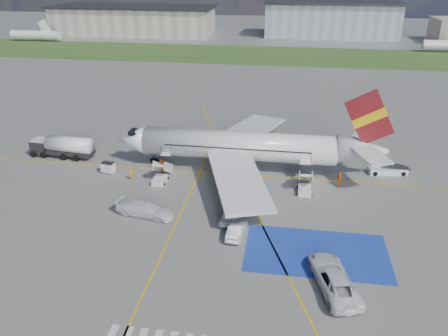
{
  "coord_description": "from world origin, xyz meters",
  "views": [
    {
      "loc": [
        6.31,
        -40.23,
        26.02
      ],
      "look_at": [
        -0.83,
        6.54,
        3.5
      ],
      "focal_mm": 35.0,
      "sensor_mm": 36.0,
      "label": 1
    }
  ],
  "objects": [
    {
      "name": "crew_nose",
      "position": [
        -10.14,
        11.17,
        0.92
      ],
      "size": [
        0.78,
        0.95,
        1.84
      ],
      "primitive_type": "imported",
      "rotation": [
        0.0,
        0.0,
        -1.48
      ],
      "color": "orange",
      "rests_on": "ground"
    },
    {
      "name": "gpu_cart",
      "position": [
        -17.25,
        10.04,
        0.66
      ],
      "size": [
        1.98,
        1.51,
        1.48
      ],
      "rotation": [
        0.0,
        0.0,
        -0.24
      ],
      "color": "silver",
      "rests_on": "ground"
    },
    {
      "name": "taxiway_line_main",
      "position": [
        0.0,
        12.0,
        0.01
      ],
      "size": [
        120.0,
        0.2,
        0.01
      ],
      "primitive_type": "cube",
      "color": "gold",
      "rests_on": "ground"
    },
    {
      "name": "van_white_a",
      "position": [
        11.23,
        -8.83,
        1.14
      ],
      "size": [
        4.3,
        6.6,
        2.28
      ],
      "primitive_type": "imported",
      "rotation": [
        0.0,
        0.0,
        3.41
      ],
      "color": "white",
      "rests_on": "ground"
    },
    {
      "name": "taxiway_line_cross",
      "position": [
        -5.0,
        -10.0,
        0.01
      ],
      "size": [
        0.2,
        60.0,
        0.01
      ],
      "primitive_type": "cube",
      "color": "gold",
      "rests_on": "ground"
    },
    {
      "name": "airliner",
      "position": [
        1.51,
        14.0,
        3.39
      ],
      "size": [
        36.81,
        32.95,
        11.92
      ],
      "color": "silver",
      "rests_on": "ground"
    },
    {
      "name": "van_white_b",
      "position": [
        -8.92,
        0.22,
        1.01
      ],
      "size": [
        5.45,
        2.98,
        2.02
      ],
      "primitive_type": "imported",
      "rotation": [
        0.0,
        0.0,
        1.39
      ],
      "color": "silver",
      "rests_on": "ground"
    },
    {
      "name": "ground",
      "position": [
        0.0,
        0.0,
        0.0
      ],
      "size": [
        400.0,
        400.0,
        0.0
      ],
      "primitive_type": "plane",
      "color": "#60605E",
      "rests_on": "ground"
    },
    {
      "name": "airstairs_fwd",
      "position": [
        -9.5,
        8.7,
        0.62
      ],
      "size": [
        1.9,
        5.2,
        3.6
      ],
      "color": "silver",
      "rests_on": "ground"
    },
    {
      "name": "crew_fwd",
      "position": [
        -13.35,
        8.44,
        0.82
      ],
      "size": [
        0.71,
        0.66,
        1.63
      ],
      "primitive_type": "imported",
      "rotation": [
        0.0,
        0.0,
        0.59
      ],
      "color": "orange",
      "rests_on": "ground"
    },
    {
      "name": "grass_strip",
      "position": [
        0.0,
        95.0,
        0.01
      ],
      "size": [
        400.0,
        30.0,
        0.01
      ],
      "primitive_type": "cube",
      "color": "#2D4C1E",
      "rests_on": "ground"
    },
    {
      "name": "terminal_centre",
      "position": [
        20.0,
        135.0,
        6.0
      ],
      "size": [
        48.0,
        18.0,
        12.0
      ],
      "primitive_type": "cube",
      "color": "gray",
      "rests_on": "ground"
    },
    {
      "name": "taxiway_line_diag",
      "position": [
        0.0,
        12.0,
        0.01
      ],
      "size": [
        20.71,
        56.45,
        0.01
      ],
      "primitive_type": "cube",
      "rotation": [
        0.0,
        0.0,
        0.35
      ],
      "color": "gold",
      "rests_on": "ground"
    },
    {
      "name": "car_silver_b",
      "position": [
        1.84,
        -2.2,
        0.7
      ],
      "size": [
        1.91,
        4.39,
        1.4
      ],
      "primitive_type": "imported",
      "rotation": [
        0.0,
        0.0,
        3.04
      ],
      "color": "silver",
      "rests_on": "ground"
    },
    {
      "name": "crew_aft",
      "position": [
        13.36,
        10.67,
        0.98
      ],
      "size": [
        0.88,
        1.25,
        1.96
      ],
      "primitive_type": "imported",
      "rotation": [
        0.0,
        0.0,
        1.97
      ],
      "color": "orange",
      "rests_on": "ground"
    },
    {
      "name": "staging_box",
      "position": [
        10.0,
        -4.0,
        0.01
      ],
      "size": [
        14.0,
        8.0,
        0.01
      ],
      "primitive_type": "cube",
      "color": "#1A38A1",
      "rests_on": "ground"
    },
    {
      "name": "terminal_west",
      "position": [
        -55.0,
        130.0,
        5.0
      ],
      "size": [
        60.0,
        22.0,
        10.0
      ],
      "primitive_type": "cube",
      "color": "gray",
      "rests_on": "ground"
    },
    {
      "name": "belt_loader",
      "position": [
        20.19,
        15.49,
        0.4
      ],
      "size": [
        5.54,
        2.6,
        1.61
      ],
      "rotation": [
        0.0,
        0.0,
        0.14
      ],
      "color": "silver",
      "rests_on": "ground"
    },
    {
      "name": "airstairs_aft",
      "position": [
        9.0,
        8.7,
        0.62
      ],
      "size": [
        1.9,
        5.2,
        3.6
      ],
      "color": "silver",
      "rests_on": "ground"
    },
    {
      "name": "fuel_tanker",
      "position": [
        -25.77,
        14.15,
        1.33
      ],
      "size": [
        9.38,
        3.14,
        3.15
      ],
      "rotation": [
        0.0,
        0.0,
        -0.06
      ],
      "color": "black",
      "rests_on": "ground"
    },
    {
      "name": "car_silver_a",
      "position": [
        1.0,
        0.76,
        0.84
      ],
      "size": [
        2.8,
        5.22,
        1.69
      ],
      "primitive_type": "imported",
      "rotation": [
        0.0,
        0.0,
        2.97
      ],
      "color": "silver",
      "rests_on": "ground"
    }
  ]
}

